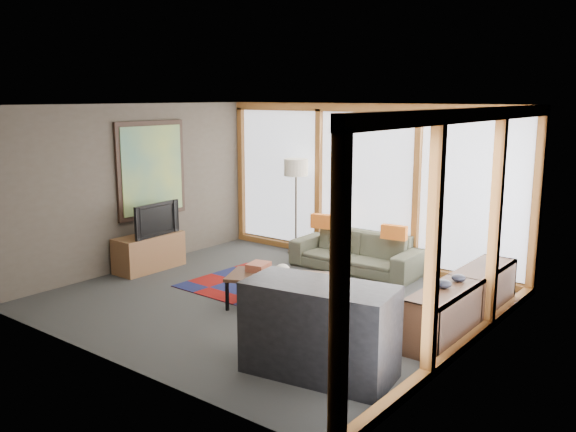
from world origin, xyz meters
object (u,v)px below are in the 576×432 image
Objects in this scene: coffee_table at (278,291)px; bar_counter at (319,330)px; sofa at (356,252)px; tv_console at (149,252)px; television at (153,219)px; bookshelf at (464,302)px; floor_lamp at (296,206)px.

coffee_table is 0.87× the size of bar_counter.
sofa is 1.84× the size of tv_console.
television is (-2.63, 0.15, 0.61)m from coffee_table.
bookshelf is at bearing 8.22° from tv_console.
television is at bearing -172.06° from bookshelf.
tv_console is (-2.71, 0.12, 0.07)m from coffee_table.
bar_counter is (1.65, -3.36, 0.17)m from sofa.
tv_console is at bearing -144.52° from sofa.
bookshelf is at bearing -22.78° from floor_lamp.
bookshelf is 4.88m from television.
television is at bearing 176.67° from coffee_table.
coffee_table is 0.53× the size of bookshelf.
sofa is at bearing 36.94° from tv_console.
bookshelf reaches higher than tv_console.
sofa is at bearing 106.77° from bar_counter.
tv_console reaches higher than coffee_table.
coffee_table is at bearing -88.85° from sofa.
television reaches higher than coffee_table.
sofa is at bearing 92.61° from coffee_table.
floor_lamp reaches higher than bookshelf.
television is at bearing -116.93° from floor_lamp.
floor_lamp is at bearing 61.73° from tv_console.
bar_counter reaches higher than bookshelf.
bar_counter is (4.18, -1.43, -0.36)m from television.
floor_lamp is at bearing 157.22° from bookshelf.
coffee_table is 2.72m from tv_console.
bookshelf is (2.18, 0.82, 0.09)m from coffee_table.
bar_counter is (4.27, -1.39, 0.19)m from tv_console.
bar_counter reaches higher than sofa.
bar_counter is at bearing -65.36° from sofa.
tv_console is at bearing 177.55° from coffee_table.
floor_lamp is 4.03m from bookshelf.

